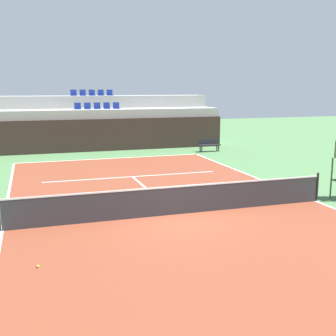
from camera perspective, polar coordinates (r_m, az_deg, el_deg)
The scene contains 15 objects.
ground_plane at distance 14.24m, azimuth 1.19°, elevation -6.25°, with size 80.00×80.00×0.00m, color #477042.
court_surface at distance 14.24m, azimuth 1.19°, elevation -6.23°, with size 11.00×24.00×0.01m, color brown.
baseline_far at distance 25.56m, azimuth -7.64°, elevation 1.27°, with size 11.00×0.10×0.00m, color white.
sideline_left at distance 13.55m, azimuth -21.36°, elevation -7.86°, with size 0.10×24.00×0.00m, color white.
sideline_right at distance 16.78m, azimuth 19.11°, elevation -4.20°, with size 0.10×24.00×0.00m, color white.
service_line_far at distance 20.21m, azimuth -4.78°, elevation -1.16°, with size 8.26×0.10×0.00m, color white.
centre_service_line at distance 17.19m, azimuth -2.32°, elevation -3.25°, with size 0.10×6.40×0.00m, color white.
back_wall at distance 28.62m, azimuth -8.90°, elevation 4.38°, with size 17.08×0.30×2.13m, color #33231E.
stands_tier_lower at distance 29.92m, azimuth -9.33°, elevation 5.20°, with size 17.08×2.40×2.72m, color #9E9E99.
stands_tier_upper at distance 32.25m, azimuth -10.01°, elevation 6.33°, with size 17.08×2.40×3.58m, color #9E9E99.
seating_row_lower at distance 29.91m, azimuth -9.44°, elevation 8.04°, with size 3.09×0.44×0.44m.
seating_row_upper at distance 32.26m, azimuth -10.15°, elevation 9.74°, with size 3.09×0.44×0.44m.
tennis_net at distance 14.10m, azimuth 1.20°, elevation -4.28°, with size 11.08×0.08×1.07m.
player_bench at distance 28.26m, azimuth 5.52°, elevation 3.23°, with size 1.50×0.40×0.85m.
tennis_ball_1 at distance 10.66m, azimuth -17.02°, elevation -12.47°, with size 0.07×0.07×0.07m, color #CCE033.
Camera 1 is at (-4.49, -12.87, 4.15)m, focal length 45.52 mm.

